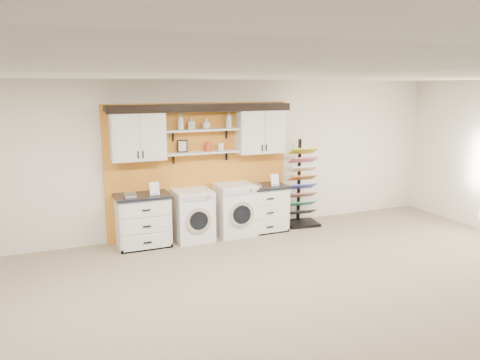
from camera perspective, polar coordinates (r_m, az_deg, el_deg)
name	(u,v)px	position (r m, az deg, el deg)	size (l,w,h in m)	color
floor	(313,334)	(5.51, 8.91, -18.04)	(10.00, 10.00, 0.00)	#998567
ceiling	(322,75)	(4.80, 9.97, 12.51)	(10.00, 10.00, 0.00)	white
wall_back	(199,158)	(8.55, -5.03, 2.67)	(10.00, 10.00, 0.00)	silver
accent_panel	(200,169)	(8.55, -4.93, 1.31)	(3.40, 0.07, 2.40)	orange
upper_cabinet_left	(138,135)	(8.01, -12.37, 5.33)	(0.90, 0.35, 0.84)	silver
upper_cabinet_right	(260,130)	(8.71, 2.47, 6.05)	(0.90, 0.35, 0.84)	silver
shelf_lower	(202,152)	(8.34, -4.62, 3.36)	(1.32, 0.28, 0.03)	silver
shelf_upper	(202,130)	(8.29, -4.66, 6.10)	(1.32, 0.28, 0.03)	silver
crown_molding	(201,107)	(8.28, -4.74, 8.85)	(3.30, 0.41, 0.13)	black
picture_frame	(182,146)	(8.27, -7.04, 4.12)	(0.18, 0.02, 0.22)	black
canister_red	(208,147)	(8.36, -3.98, 4.05)	(0.11, 0.11, 0.16)	red
canister_cream	(221,147)	(8.44, -2.37, 4.07)	(0.10, 0.10, 0.14)	silver
base_cabinet_left	(143,220)	(8.14, -11.74, -4.84)	(0.92, 0.66, 0.90)	silver
base_cabinet_right	(263,208)	(8.83, 2.81, -3.41)	(0.89, 0.66, 0.87)	silver
washer	(193,215)	(8.34, -5.78, -4.25)	(0.64, 0.71, 0.90)	white
dryer	(235,209)	(8.59, -0.67, -3.58)	(0.67, 0.71, 0.94)	white
sample_rack	(302,198)	(9.23, 7.52, -2.22)	(0.67, 0.58, 1.68)	black
soap_bottle_a	(181,122)	(8.17, -7.26, 7.04)	(0.11, 0.11, 0.27)	silver
soap_bottle_b	(192,124)	(8.23, -5.92, 6.85)	(0.09, 0.09, 0.20)	silver
soap_bottle_c	(206,124)	(8.31, -4.14, 6.88)	(0.15, 0.15, 0.19)	silver
soap_bottle_d	(229,120)	(8.45, -1.38, 7.34)	(0.11, 0.11, 0.30)	silver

